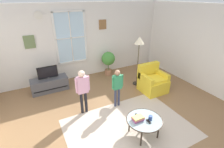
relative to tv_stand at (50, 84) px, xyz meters
The scene contains 16 objects.
ground_plane 2.84m from the tv_stand, 61.94° to the right, with size 6.90×6.75×0.02m, color olive.
back_wall 1.84m from the tv_stand, 25.62° to the left, with size 6.30×0.17×2.65m.
side_wall_right 5.30m from the tv_stand, 28.84° to the right, with size 0.12×6.15×2.65m.
area_rug 2.99m from the tv_stand, 62.82° to the right, with size 2.86×2.07×0.01m, color #C6B29E.
tv_stand is the anchor object (origin of this frame).
television 0.43m from the tv_stand, 90.00° to the right, with size 0.61×0.08×0.41m.
armchair 3.32m from the tv_stand, 27.36° to the right, with size 0.76×0.74×0.87m.
coffee_table 3.34m from the tv_stand, 62.68° to the right, with size 0.78×0.78×0.43m.
book_stack 3.24m from the tv_stand, 64.37° to the right, with size 0.24×0.18×0.09m.
cup 3.45m from the tv_stand, 61.43° to the right, with size 0.08×0.08×0.10m, color #334C8C.
remote_near_books 3.44m from the tv_stand, 62.81° to the right, with size 0.04×0.14×0.02m, color black.
remote_near_cup 3.17m from the tv_stand, 61.92° to the right, with size 0.04×0.14×0.02m, color black.
person_pink_shirt 1.80m from the tv_stand, 68.73° to the right, with size 0.37×0.17×1.22m.
person_green_shirt 2.37m from the tv_stand, 48.58° to the right, with size 0.33×0.15×1.11m.
potted_plant_by_window 2.27m from the tv_stand, ahead, with size 0.51×0.51×0.92m.
floor_lamp 3.15m from the tv_stand, 18.50° to the right, with size 0.32×0.32×1.67m.
Camera 1 is at (-1.73, -2.67, 2.88)m, focal length 27.00 mm.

